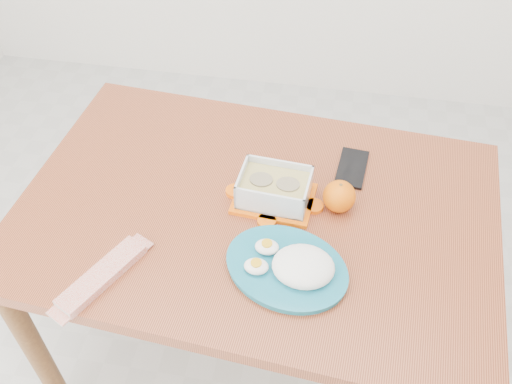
% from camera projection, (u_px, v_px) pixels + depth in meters
% --- Properties ---
extents(dining_table, '(1.31, 0.93, 0.75)m').
position_uv_depth(dining_table, '(256.00, 231.00, 1.56)').
color(dining_table, '#9D4D2C').
rests_on(dining_table, ground).
extents(food_container, '(0.22, 0.17, 0.09)m').
position_uv_depth(food_container, '(274.00, 189.00, 1.48)').
color(food_container, '#F16007').
rests_on(food_container, dining_table).
extents(orange_fruit, '(0.09, 0.09, 0.09)m').
position_uv_depth(orange_fruit, '(339.00, 196.00, 1.46)').
color(orange_fruit, orange).
rests_on(orange_fruit, dining_table).
extents(rice_plate, '(0.38, 0.38, 0.08)m').
position_uv_depth(rice_plate, '(292.00, 266.00, 1.33)').
color(rice_plate, '#176B82').
rests_on(rice_plate, dining_table).
extents(candy_bar, '(0.16, 0.24, 0.02)m').
position_uv_depth(candy_bar, '(102.00, 276.00, 1.33)').
color(candy_bar, red).
rests_on(candy_bar, dining_table).
extents(smartphone, '(0.09, 0.16, 0.01)m').
position_uv_depth(smartphone, '(352.00, 168.00, 1.59)').
color(smartphone, black).
rests_on(smartphone, dining_table).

